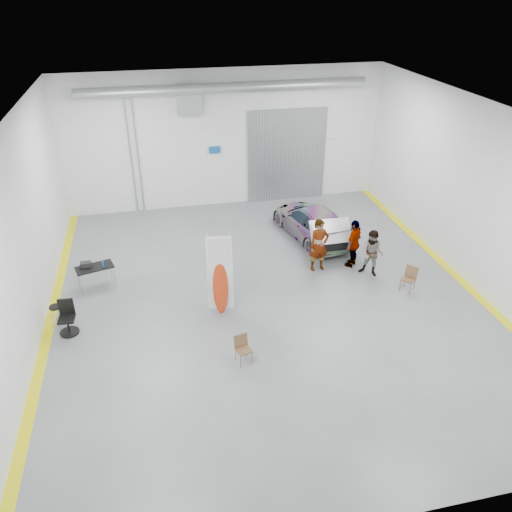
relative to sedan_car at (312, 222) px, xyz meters
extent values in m
plane|color=slate|center=(-2.78, -3.93, -0.65)|extent=(16.00, 16.00, 0.00)
cube|color=silver|center=(-9.78, -3.93, 2.35)|extent=(0.02, 16.00, 6.00)
cube|color=silver|center=(4.22, -3.93, 2.35)|extent=(0.02, 16.00, 6.00)
cube|color=silver|center=(-2.78, 4.07, 2.35)|extent=(14.00, 0.02, 6.00)
cube|color=silver|center=(-2.78, -11.93, 2.35)|extent=(14.00, 0.02, 6.00)
cube|color=silver|center=(-2.78, -3.93, 5.35)|extent=(14.00, 16.00, 0.02)
cube|color=#92959A|center=(0.02, 3.99, 1.45)|extent=(3.60, 0.12, 4.20)
cube|color=#94979C|center=(-4.28, 3.99, 4.15)|extent=(1.00, 0.50, 1.20)
cylinder|color=#94979C|center=(-2.78, 3.47, 4.65)|extent=(11.90, 0.44, 0.44)
cube|color=#124E98|center=(-3.28, 3.99, 1.95)|extent=(0.50, 0.04, 0.30)
cube|color=white|center=(2.02, 3.99, 2.25)|extent=(0.70, 0.04, 0.25)
cylinder|color=#94979C|center=(-6.58, 3.99, 1.85)|extent=(0.08, 0.08, 5.00)
cylinder|color=#94979C|center=(-6.88, 3.99, 1.85)|extent=(0.08, 0.08, 5.00)
cube|color=#D2CC0B|center=(-9.63, -3.93, -0.64)|extent=(0.30, 16.00, 0.01)
cube|color=#D2CC0B|center=(4.07, -3.93, -0.64)|extent=(0.30, 16.00, 0.01)
imported|color=silver|center=(0.00, 0.00, 0.00)|extent=(2.65, 4.73, 1.29)
imported|color=#9C7755|center=(-0.58, -2.53, 0.33)|extent=(0.75, 0.53, 1.96)
imported|color=#476882|center=(1.11, -3.29, 0.21)|extent=(1.06, 1.04, 1.72)
imported|color=brown|center=(0.73, -2.53, 0.26)|extent=(1.06, 1.05, 1.82)
cube|color=white|center=(-4.36, -4.32, 0.30)|extent=(0.80, 0.13, 1.70)
ellipsoid|color=#E54F13|center=(-4.36, -4.39, 0.25)|extent=(0.50, 0.28, 1.79)
cube|color=white|center=(-4.36, -4.34, 1.57)|extent=(0.77, 0.13, 0.90)
cylinder|color=white|center=(-4.69, -4.32, 0.77)|extent=(0.02, 0.02, 2.83)
cylinder|color=white|center=(-4.03, -4.32, 0.77)|extent=(0.02, 0.02, 2.83)
cube|color=brown|center=(-4.16, -6.83, -0.22)|extent=(0.47, 0.46, 0.04)
cube|color=brown|center=(-4.16, -6.66, -0.01)|extent=(0.40, 0.17, 0.38)
cube|color=brown|center=(1.92, -4.53, -0.20)|extent=(0.57, 0.57, 0.04)
cube|color=brown|center=(1.92, -4.34, 0.03)|extent=(0.33, 0.38, 0.40)
cylinder|color=black|center=(-9.34, -4.02, 0.04)|extent=(0.34, 0.34, 0.05)
torus|color=silver|center=(-9.34, -4.02, -0.42)|extent=(0.36, 0.36, 0.02)
cylinder|color=#94979C|center=(-8.87, -2.26, -0.28)|extent=(0.03, 0.03, 0.73)
cylinder|color=#94979C|center=(-7.75, -2.26, -0.28)|extent=(0.03, 0.03, 0.73)
cylinder|color=#94979C|center=(-8.87, -1.75, -0.28)|extent=(0.03, 0.03, 0.73)
cylinder|color=#94979C|center=(-7.75, -1.75, -0.28)|extent=(0.03, 0.03, 0.73)
cube|color=black|center=(-8.31, -2.00, 0.11)|extent=(1.34, 0.93, 0.04)
cylinder|color=navy|center=(-8.00, -2.10, 0.24)|extent=(0.08, 0.08, 0.22)
cube|color=black|center=(-8.57, -1.95, 0.22)|extent=(0.36, 0.22, 0.18)
cylinder|color=black|center=(-8.98, -4.47, -0.61)|extent=(0.57, 0.57, 0.04)
cylinder|color=black|center=(-8.98, -4.47, -0.36)|extent=(0.06, 0.06, 0.49)
cube|color=black|center=(-8.98, -4.47, -0.12)|extent=(0.50, 0.50, 0.07)
cube|color=black|center=(-8.98, -4.25, 0.18)|extent=(0.45, 0.09, 0.51)
cube|color=silver|center=(0.00, -1.98, 0.67)|extent=(1.51, 0.92, 0.04)
camera|label=1|loc=(-6.08, -17.18, 8.72)|focal=35.00mm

